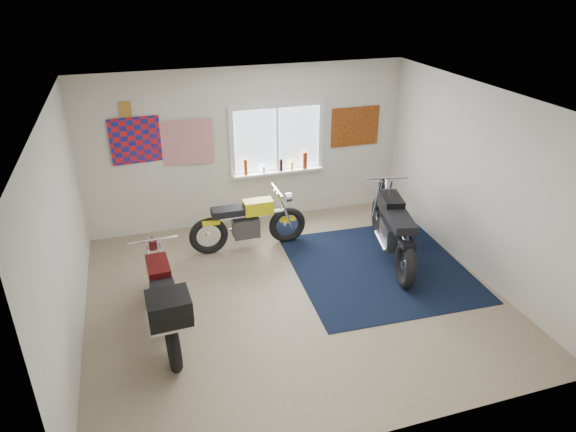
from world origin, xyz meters
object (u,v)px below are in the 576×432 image
object	(u,v)px
navy_rug	(379,267)
black_chrome_bike	(392,230)
maroon_tourer	(164,301)
yellow_triumph	(248,224)

from	to	relation	value
navy_rug	black_chrome_bike	bearing A→B (deg)	35.23
maroon_tourer	yellow_triumph	bearing A→B (deg)	-39.95
black_chrome_bike	maroon_tourer	xyz separation A→B (m)	(-3.49, -0.91, 0.04)
yellow_triumph	maroon_tourer	bearing A→B (deg)	-127.50
navy_rug	maroon_tourer	bearing A→B (deg)	-167.55
yellow_triumph	black_chrome_bike	world-z (taller)	black_chrome_bike
black_chrome_bike	maroon_tourer	size ratio (longest dim) A/B	1.08
black_chrome_bike	navy_rug	bearing A→B (deg)	138.38
navy_rug	black_chrome_bike	world-z (taller)	black_chrome_bike
maroon_tourer	black_chrome_bike	bearing A→B (deg)	-77.84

